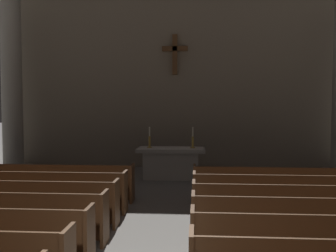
{
  "coord_description": "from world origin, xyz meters",
  "views": [
    {
      "loc": [
        0.85,
        -3.97,
        2.56
      ],
      "look_at": [
        0.0,
        7.75,
        1.81
      ],
      "focal_mm": 43.65,
      "sensor_mm": 36.0,
      "label": 1
    }
  ],
  "objects_px": {
    "pew_left_row_5": "(20,202)",
    "pew_right_row_4": "(310,223)",
    "pew_right_row_3": "(329,243)",
    "altar": "(171,162)",
    "column_left_fourth": "(11,71)",
    "pew_right_row_5": "(296,207)",
    "pew_right_row_6": "(284,195)",
    "candlestick_right": "(193,141)",
    "pew_left_row_6": "(39,191)",
    "candlestick_left": "(150,141)",
    "pew_right_row_7": "(276,185)",
    "pew_left_row_7": "(55,182)"
  },
  "relations": [
    {
      "from": "altar",
      "to": "candlestick_right",
      "type": "xyz_separation_m",
      "value": [
        0.7,
        0.0,
        0.69
      ]
    },
    {
      "from": "pew_left_row_6",
      "to": "altar",
      "type": "distance_m",
      "value": 4.94
    },
    {
      "from": "pew_right_row_3",
      "to": "candlestick_right",
      "type": "bearing_deg",
      "value": 106.13
    },
    {
      "from": "pew_right_row_5",
      "to": "pew_left_row_5",
      "type": "bearing_deg",
      "value": 180.0
    },
    {
      "from": "pew_left_row_5",
      "to": "pew_right_row_5",
      "type": "height_order",
      "value": "same"
    },
    {
      "from": "pew_right_row_7",
      "to": "candlestick_right",
      "type": "relative_size",
      "value": 5.94
    },
    {
      "from": "pew_right_row_3",
      "to": "column_left_fourth",
      "type": "distance_m",
      "value": 12.11
    },
    {
      "from": "pew_left_row_6",
      "to": "pew_right_row_4",
      "type": "height_order",
      "value": "same"
    },
    {
      "from": "pew_right_row_4",
      "to": "pew_left_row_5",
      "type": "bearing_deg",
      "value": 169.6
    },
    {
      "from": "altar",
      "to": "column_left_fourth",
      "type": "bearing_deg",
      "value": 170.6
    },
    {
      "from": "pew_left_row_5",
      "to": "pew_left_row_6",
      "type": "bearing_deg",
      "value": 90.0
    },
    {
      "from": "pew_left_row_5",
      "to": "candlestick_right",
      "type": "height_order",
      "value": "candlestick_right"
    },
    {
      "from": "pew_left_row_5",
      "to": "pew_left_row_7",
      "type": "xyz_separation_m",
      "value": [
        0.0,
        2.03,
        0.0
      ]
    },
    {
      "from": "pew_left_row_6",
      "to": "altar",
      "type": "xyz_separation_m",
      "value": [
        2.76,
        4.09,
        0.06
      ]
    },
    {
      "from": "pew_left_row_6",
      "to": "pew_right_row_5",
      "type": "height_order",
      "value": "same"
    },
    {
      "from": "pew_right_row_7",
      "to": "candlestick_left",
      "type": "bearing_deg",
      "value": 138.38
    },
    {
      "from": "pew_left_row_5",
      "to": "pew_right_row_4",
      "type": "bearing_deg",
      "value": -10.4
    },
    {
      "from": "pew_left_row_7",
      "to": "pew_right_row_4",
      "type": "relative_size",
      "value": 1.0
    },
    {
      "from": "pew_left_row_7",
      "to": "pew_right_row_6",
      "type": "xyz_separation_m",
      "value": [
        5.53,
        -1.01,
        0.0
      ]
    },
    {
      "from": "pew_right_row_6",
      "to": "candlestick_right",
      "type": "height_order",
      "value": "candlestick_right"
    },
    {
      "from": "pew_right_row_6",
      "to": "pew_right_row_7",
      "type": "relative_size",
      "value": 1.0
    },
    {
      "from": "pew_left_row_6",
      "to": "candlestick_left",
      "type": "height_order",
      "value": "candlestick_left"
    },
    {
      "from": "pew_right_row_6",
      "to": "column_left_fourth",
      "type": "relative_size",
      "value": 0.55
    },
    {
      "from": "pew_right_row_3",
      "to": "pew_right_row_6",
      "type": "xyz_separation_m",
      "value": [
        0.0,
        3.04,
        0.0
      ]
    },
    {
      "from": "column_left_fourth",
      "to": "candlestick_left",
      "type": "height_order",
      "value": "column_left_fourth"
    },
    {
      "from": "pew_right_row_6",
      "to": "pew_right_row_3",
      "type": "bearing_deg",
      "value": -90.0
    },
    {
      "from": "pew_left_row_6",
      "to": "pew_right_row_3",
      "type": "relative_size",
      "value": 1.0
    },
    {
      "from": "candlestick_left",
      "to": "pew_right_row_5",
      "type": "bearing_deg",
      "value": -55.85
    },
    {
      "from": "pew_right_row_6",
      "to": "candlestick_right",
      "type": "relative_size",
      "value": 5.94
    },
    {
      "from": "pew_right_row_5",
      "to": "pew_left_row_6",
      "type": "bearing_deg",
      "value": 169.6
    },
    {
      "from": "pew_right_row_4",
      "to": "altar",
      "type": "distance_m",
      "value": 6.71
    },
    {
      "from": "pew_right_row_5",
      "to": "pew_right_row_4",
      "type": "bearing_deg",
      "value": -90.0
    },
    {
      "from": "pew_left_row_7",
      "to": "candlestick_left",
      "type": "bearing_deg",
      "value": 56.16
    },
    {
      "from": "pew_left_row_5",
      "to": "pew_right_row_6",
      "type": "height_order",
      "value": "same"
    },
    {
      "from": "pew_right_row_6",
      "to": "candlestick_right",
      "type": "bearing_deg",
      "value": 116.76
    },
    {
      "from": "pew_right_row_3",
      "to": "altar",
      "type": "bearing_deg",
      "value": 111.17
    },
    {
      "from": "pew_right_row_4",
      "to": "pew_right_row_5",
      "type": "xyz_separation_m",
      "value": [
        0.0,
        1.01,
        0.0
      ]
    },
    {
      "from": "pew_right_row_4",
      "to": "column_left_fourth",
      "type": "relative_size",
      "value": 0.55
    },
    {
      "from": "pew_right_row_3",
      "to": "pew_right_row_5",
      "type": "height_order",
      "value": "same"
    },
    {
      "from": "pew_right_row_3",
      "to": "pew_right_row_6",
      "type": "distance_m",
      "value": 3.04
    },
    {
      "from": "column_left_fourth",
      "to": "candlestick_left",
      "type": "bearing_deg",
      "value": -10.68
    },
    {
      "from": "pew_left_row_6",
      "to": "pew_right_row_5",
      "type": "distance_m",
      "value": 5.62
    },
    {
      "from": "candlestick_left",
      "to": "column_left_fourth",
      "type": "bearing_deg",
      "value": 169.32
    },
    {
      "from": "pew_right_row_7",
      "to": "candlestick_right",
      "type": "distance_m",
      "value": 3.78
    },
    {
      "from": "pew_right_row_6",
      "to": "candlestick_left",
      "type": "xyz_separation_m",
      "value": [
        -3.46,
        4.09,
        0.75
      ]
    },
    {
      "from": "pew_left_row_5",
      "to": "pew_right_row_4",
      "type": "xyz_separation_m",
      "value": [
        5.53,
        -1.01,
        0.0
      ]
    },
    {
      "from": "column_left_fourth",
      "to": "altar",
      "type": "xyz_separation_m",
      "value": [
        5.71,
        -0.94,
        -3.05
      ]
    },
    {
      "from": "pew_right_row_7",
      "to": "altar",
      "type": "relative_size",
      "value": 1.83
    },
    {
      "from": "pew_right_row_4",
      "to": "pew_right_row_7",
      "type": "height_order",
      "value": "same"
    },
    {
      "from": "pew_right_row_5",
      "to": "pew_right_row_6",
      "type": "relative_size",
      "value": 1.0
    }
  ]
}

